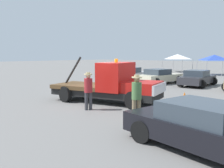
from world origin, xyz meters
name	(u,v)px	position (x,y,z in m)	size (l,w,h in m)	color
ground_plane	(105,102)	(0.00, 0.00, 0.00)	(160.00, 160.00, 0.00)	slate
tow_truck	(112,86)	(0.37, 0.10, 0.95)	(6.52, 3.70, 2.51)	black
foreground_car	(208,128)	(7.07, -3.17, 0.65)	(5.13, 2.62, 1.34)	black
person_near_truck	(137,94)	(3.66, -1.93, 1.09)	(0.41, 0.41, 1.84)	#847051
person_at_hood	(88,88)	(0.80, -1.97, 1.07)	(0.40, 0.40, 1.81)	#38383D
parked_car_silver	(131,74)	(-6.05, 9.74, 0.65)	(2.69, 4.39, 1.34)	#B7B7BC
parked_car_cream	(159,77)	(-2.58, 9.45, 0.65)	(2.85, 4.65, 1.34)	beige
parked_car_charcoal	(197,78)	(0.66, 10.27, 0.65)	(2.61, 4.34, 1.34)	#2D2D33
canopy_tent_white	(178,57)	(-8.88, 24.38, 2.28)	(3.35, 3.35, 2.66)	#9E9EA3
canopy_tent_blue	(214,58)	(-2.75, 22.67, 2.22)	(3.23, 3.23, 2.59)	#9E9EA3
traffic_cone	(184,97)	(3.18, 3.09, 0.25)	(0.40, 0.40, 0.55)	black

